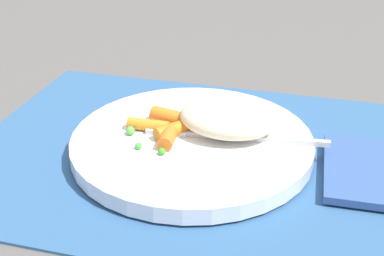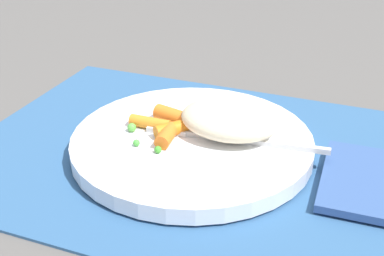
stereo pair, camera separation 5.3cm
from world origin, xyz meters
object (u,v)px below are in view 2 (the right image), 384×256
object	(u,v)px
fork	(216,137)
napkin	(363,180)
rice_mound	(230,119)
plate	(192,143)
carrot_portion	(165,125)

from	to	relation	value
fork	napkin	world-z (taller)	fork
napkin	rice_mound	bearing A→B (deg)	-7.53
plate	napkin	xyz separation A→B (m)	(-0.18, -0.00, -0.00)
plate	rice_mound	world-z (taller)	rice_mound
fork	napkin	xyz separation A→B (m)	(-0.15, 0.00, -0.02)
plate	napkin	world-z (taller)	plate
plate	carrot_portion	distance (m)	0.04
fork	napkin	distance (m)	0.16
carrot_portion	napkin	xyz separation A→B (m)	(-0.21, -0.00, -0.02)
rice_mound	napkin	world-z (taller)	rice_mound
plate	carrot_portion	world-z (taller)	carrot_portion
rice_mound	fork	size ratio (longest dim) A/B	0.55
plate	rice_mound	distance (m)	0.05
rice_mound	carrot_portion	xyz separation A→B (m)	(0.07, 0.02, -0.01)
fork	plate	bearing A→B (deg)	6.22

